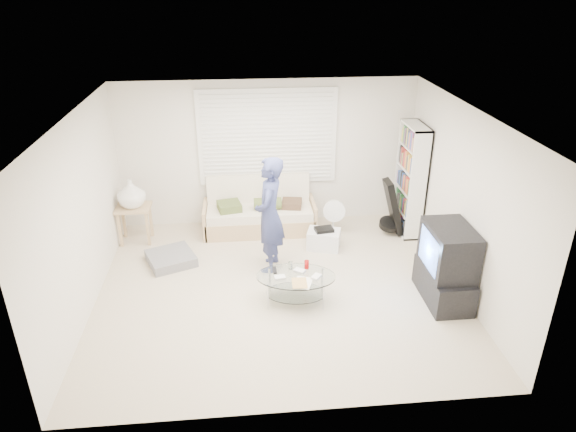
{
  "coord_description": "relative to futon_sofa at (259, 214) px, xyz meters",
  "views": [
    {
      "loc": [
        -0.46,
        -6.08,
        4.03
      ],
      "look_at": [
        0.16,
        0.3,
        0.99
      ],
      "focal_mm": 32.0,
      "sensor_mm": 36.0,
      "label": 1
    }
  ],
  "objects": [
    {
      "name": "storage_bin",
      "position": [
        0.99,
        -0.75,
        -0.14
      ],
      "size": [
        0.59,
        0.49,
        0.36
      ],
      "color": "white",
      "rests_on": "ground"
    },
    {
      "name": "guitar_case",
      "position": [
        2.21,
        -0.37,
        0.12
      ],
      "size": [
        0.39,
        0.36,
        0.95
      ],
      "color": "black",
      "rests_on": "ground"
    },
    {
      "name": "room_shell",
      "position": [
        0.18,
        -1.39,
        1.33
      ],
      "size": [
        5.02,
        4.52,
        2.51
      ],
      "color": "silver",
      "rests_on": "ground"
    },
    {
      "name": "tv_unit",
      "position": [
        2.38,
        -2.32,
        0.22
      ],
      "size": [
        0.55,
        0.99,
        1.08
      ],
      "color": "black",
      "rests_on": "ground"
    },
    {
      "name": "side_table",
      "position": [
        -2.04,
        -0.22,
        0.51
      ],
      "size": [
        0.55,
        0.44,
        1.09
      ],
      "color": "tan",
      "rests_on": "ground"
    },
    {
      "name": "standing_person",
      "position": [
        0.1,
        -1.27,
        0.57
      ],
      "size": [
        0.56,
        0.72,
        1.75
      ],
      "primitive_type": "imported",
      "rotation": [
        0.0,
        0.0,
        -1.81
      ],
      "color": "navy",
      "rests_on": "ground"
    },
    {
      "name": "bookshelf",
      "position": [
        2.5,
        -0.26,
        0.63
      ],
      "size": [
        0.29,
        0.78,
        1.86
      ],
      "color": "white",
      "rests_on": "ground"
    },
    {
      "name": "floor_fan",
      "position": [
        1.23,
        -0.27,
        0.06
      ],
      "size": [
        0.38,
        0.25,
        0.62
      ],
      "color": "white",
      "rests_on": "ground"
    },
    {
      "name": "coffee_table",
      "position": [
        0.39,
        -2.17,
        0.01
      ],
      "size": [
        1.13,
        0.79,
        0.51
      ],
      "color": "silver",
      "rests_on": "ground"
    },
    {
      "name": "futon_sofa",
      "position": [
        0.0,
        0.0,
        0.0
      ],
      "size": [
        1.89,
        0.76,
        0.92
      ],
      "color": "tan",
      "rests_on": "ground"
    },
    {
      "name": "ground",
      "position": [
        0.18,
        -1.87,
        -0.3
      ],
      "size": [
        5.0,
        5.0,
        0.0
      ],
      "primitive_type": "plane",
      "color": "#C1B496",
      "rests_on": "ground"
    },
    {
      "name": "grey_floor_pillow",
      "position": [
        -1.41,
        -0.99,
        -0.23
      ],
      "size": [
        0.86,
        0.86,
        0.15
      ],
      "primitive_type": "cube",
      "rotation": [
        0.0,
        0.0,
        0.4
      ],
      "color": "slate",
      "rests_on": "ground"
    },
    {
      "name": "window_blinds",
      "position": [
        0.18,
        0.33,
        1.25
      ],
      "size": [
        2.32,
        0.08,
        1.62
      ],
      "color": "silver",
      "rests_on": "ground"
    }
  ]
}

